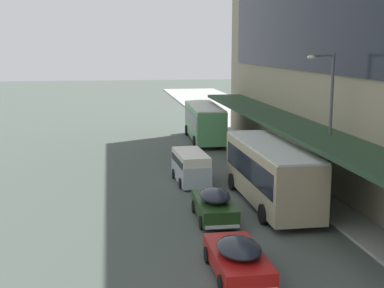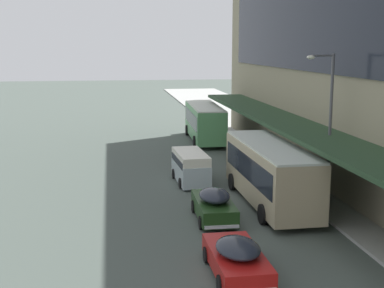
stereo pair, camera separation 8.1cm
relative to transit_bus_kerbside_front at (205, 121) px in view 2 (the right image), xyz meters
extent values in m
cube|color=#559A5D|center=(0.00, 0.00, -0.12)|extent=(2.84, 9.70, 2.81)
cube|color=black|center=(0.00, 0.00, 0.21)|extent=(2.85, 8.93, 1.23)
cube|color=silver|center=(0.00, 0.00, 1.33)|extent=(2.74, 9.70, 0.12)
cube|color=black|center=(0.18, 4.84, 1.03)|extent=(1.25, 0.11, 0.36)
cylinder|color=black|center=(-1.12, 3.31, -1.38)|extent=(0.29, 1.01, 1.00)
cylinder|color=black|center=(1.36, 3.22, -1.38)|extent=(0.29, 1.01, 1.00)
cylinder|color=black|center=(-1.35, -2.94, -1.38)|extent=(0.29, 1.01, 1.00)
cylinder|color=black|center=(1.13, -3.03, -1.38)|extent=(0.29, 1.01, 1.00)
cube|color=tan|center=(0.04, -19.93, -0.08)|extent=(2.67, 9.79, 2.89)
cube|color=black|center=(0.04, -19.93, 0.27)|extent=(2.70, 9.01, 1.27)
cube|color=silver|center=(0.04, -19.93, 1.41)|extent=(2.56, 9.79, 0.12)
cube|color=black|center=(0.00, -15.00, 1.11)|extent=(1.29, 0.07, 0.36)
cylinder|color=black|center=(-1.28, -16.62, -1.38)|extent=(0.26, 1.00, 1.00)
cylinder|color=black|center=(1.30, -16.59, -1.38)|extent=(0.26, 1.00, 1.00)
cylinder|color=black|center=(-1.22, -22.96, -1.38)|extent=(0.26, 1.00, 1.00)
cylinder|color=black|center=(1.36, -22.94, -1.38)|extent=(0.26, 1.00, 1.00)
cube|color=#AA1512|center=(-3.84, -28.46, -1.30)|extent=(1.88, 4.33, 0.71)
ellipsoid|color=#1E232D|center=(-3.83, -28.68, -0.70)|extent=(1.64, 2.38, 0.54)
cube|color=silver|center=(-3.85, -26.26, -1.51)|extent=(1.76, 0.13, 0.14)
sphere|color=silver|center=(-4.36, -26.29, -1.25)|extent=(0.18, 0.18, 0.18)
sphere|color=silver|center=(-3.34, -26.28, -1.25)|extent=(0.18, 0.18, 0.18)
cylinder|color=black|center=(-4.77, -27.13, -1.56)|extent=(0.14, 0.64, 0.64)
cylinder|color=black|center=(-2.92, -27.12, -1.56)|extent=(0.14, 0.64, 0.64)
cylinder|color=black|center=(-4.75, -29.81, -1.56)|extent=(0.14, 0.64, 0.64)
cylinder|color=black|center=(-2.90, -29.79, -1.56)|extent=(0.14, 0.64, 0.64)
cube|color=#1D3C17|center=(-3.43, -21.95, -1.25)|extent=(1.79, 4.27, 0.81)
ellipsoid|color=#1E232D|center=(-3.44, -22.16, -0.56)|extent=(1.55, 2.36, 0.64)
cube|color=silver|center=(-3.39, -19.78, -1.51)|extent=(1.62, 0.15, 0.14)
cube|color=silver|center=(-3.48, -24.11, -1.51)|extent=(1.62, 0.15, 0.14)
sphere|color=silver|center=(-3.86, -19.80, -1.20)|extent=(0.18, 0.18, 0.18)
sphere|color=silver|center=(-2.92, -19.82, -1.20)|extent=(0.18, 0.18, 0.18)
cylinder|color=black|center=(-4.26, -20.62, -1.56)|extent=(0.15, 0.64, 0.64)
cylinder|color=black|center=(-2.55, -20.66, -1.56)|extent=(0.15, 0.64, 0.64)
cylinder|color=black|center=(-4.31, -23.24, -1.56)|extent=(0.15, 0.64, 0.64)
cylinder|color=black|center=(-2.61, -23.28, -1.56)|extent=(0.15, 0.64, 0.64)
cube|color=#AABBBF|center=(-3.47, -14.54, -1.12)|extent=(1.95, 4.38, 1.29)
cube|color=white|center=(-3.47, -14.54, -0.33)|extent=(1.91, 4.29, 0.83)
cube|color=black|center=(-3.47, -14.54, -0.42)|extent=(1.97, 3.95, 0.41)
ellipsoid|color=#AABBBF|center=(-3.57, -12.44, -0.98)|extent=(1.64, 0.67, 1.11)
cylinder|color=black|center=(-4.41, -13.33, -1.56)|extent=(0.19, 0.65, 0.64)
cylinder|color=black|center=(-2.66, -13.25, -1.56)|extent=(0.19, 0.65, 0.64)
cylinder|color=black|center=(-4.29, -15.82, -1.56)|extent=(0.19, 0.65, 0.64)
cylinder|color=black|center=(-2.54, -15.74, -1.56)|extent=(0.19, 0.65, 0.64)
cylinder|color=#4C4C51|center=(2.95, -20.82, 2.27)|extent=(0.16, 0.16, 8.00)
cylinder|color=#4C4C51|center=(2.35, -20.82, 6.17)|extent=(1.20, 0.10, 0.10)
ellipsoid|color=silver|center=(1.75, -20.82, 6.09)|extent=(0.44, 0.28, 0.20)
camera|label=1|loc=(-8.46, -46.96, 6.69)|focal=50.00mm
camera|label=2|loc=(-8.38, -46.98, 6.69)|focal=50.00mm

